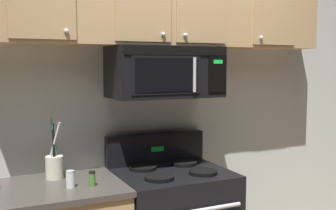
# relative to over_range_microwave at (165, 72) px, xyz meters

# --- Properties ---
(back_wall) EXTENTS (5.20, 0.10, 2.70)m
(back_wall) POSITION_rel_over_range_microwave_xyz_m (0.00, 0.25, -0.23)
(back_wall) COLOR silver
(back_wall) RESTS_ON ground_plane
(over_range_microwave) EXTENTS (0.76, 0.43, 0.35)m
(over_range_microwave) POSITION_rel_over_range_microwave_xyz_m (0.00, 0.00, 0.00)
(over_range_microwave) COLOR black
(upper_cabinets) EXTENTS (2.50, 0.36, 0.55)m
(upper_cabinets) POSITION_rel_over_range_microwave_xyz_m (0.00, 0.03, 0.45)
(upper_cabinets) COLOR tan
(utensil_crock_cream) EXTENTS (0.11, 0.11, 0.39)m
(utensil_crock_cream) POSITION_rel_over_range_microwave_xyz_m (-0.75, 0.05, -0.59)
(utensil_crock_cream) COLOR beige
(utensil_crock_cream) RESTS_ON counter_segment
(salt_shaker) EXTENTS (0.05, 0.05, 0.10)m
(salt_shaker) POSITION_rel_over_range_microwave_xyz_m (-0.71, -0.19, -0.62)
(salt_shaker) COLOR white
(salt_shaker) RESTS_ON counter_segment
(spice_jar) EXTENTS (0.04, 0.04, 0.09)m
(spice_jar) POSITION_rel_over_range_microwave_xyz_m (-0.58, -0.22, -0.63)
(spice_jar) COLOR #4C7F33
(spice_jar) RESTS_ON counter_segment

